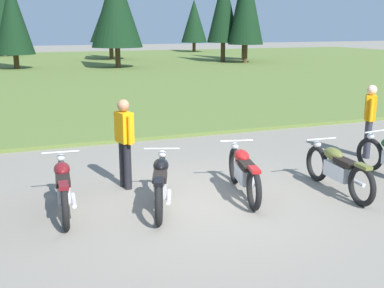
{
  "coord_description": "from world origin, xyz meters",
  "views": [
    {
      "loc": [
        -2.98,
        -7.12,
        2.96
      ],
      "look_at": [
        0.0,
        0.6,
        0.9
      ],
      "focal_mm": 44.69,
      "sensor_mm": 36.0,
      "label": 1
    }
  ],
  "objects_px": {
    "rider_near_row_end": "(370,117)",
    "motorcycle_olive": "(338,169)",
    "motorcycle_red": "(244,172)",
    "rider_in_hivis_vest": "(124,138)",
    "motorcycle_maroon": "(63,187)",
    "motorcycle_black": "(161,182)"
  },
  "relations": [
    {
      "from": "rider_in_hivis_vest",
      "to": "rider_near_row_end",
      "type": "bearing_deg",
      "value": 0.94
    },
    {
      "from": "motorcycle_olive",
      "to": "motorcycle_red",
      "type": "bearing_deg",
      "value": 164.32
    },
    {
      "from": "motorcycle_red",
      "to": "motorcycle_olive",
      "type": "relative_size",
      "value": 0.98
    },
    {
      "from": "motorcycle_maroon",
      "to": "motorcycle_red",
      "type": "xyz_separation_m",
      "value": [
        3.08,
        -0.32,
        0.0
      ]
    },
    {
      "from": "motorcycle_red",
      "to": "rider_near_row_end",
      "type": "xyz_separation_m",
      "value": [
        3.82,
        1.25,
        0.51
      ]
    },
    {
      "from": "motorcycle_maroon",
      "to": "rider_in_hivis_vest",
      "type": "xyz_separation_m",
      "value": [
        1.22,
        0.83,
        0.51
      ]
    },
    {
      "from": "rider_near_row_end",
      "to": "rider_in_hivis_vest",
      "type": "bearing_deg",
      "value": -179.06
    },
    {
      "from": "motorcycle_maroon",
      "to": "motorcycle_black",
      "type": "height_order",
      "value": "same"
    },
    {
      "from": "motorcycle_black",
      "to": "rider_in_hivis_vest",
      "type": "height_order",
      "value": "rider_in_hivis_vest"
    },
    {
      "from": "motorcycle_olive",
      "to": "rider_in_hivis_vest",
      "type": "distance_m",
      "value": 3.92
    },
    {
      "from": "motorcycle_red",
      "to": "rider_in_hivis_vest",
      "type": "bearing_deg",
      "value": 148.24
    },
    {
      "from": "rider_near_row_end",
      "to": "rider_in_hivis_vest",
      "type": "height_order",
      "value": "same"
    },
    {
      "from": "motorcycle_black",
      "to": "motorcycle_red",
      "type": "xyz_separation_m",
      "value": [
        1.55,
        0.04,
        0.0
      ]
    },
    {
      "from": "motorcycle_maroon",
      "to": "motorcycle_black",
      "type": "relative_size",
      "value": 1.05
    },
    {
      "from": "motorcycle_maroon",
      "to": "rider_near_row_end",
      "type": "xyz_separation_m",
      "value": [
        6.9,
        0.92,
        0.51
      ]
    },
    {
      "from": "motorcycle_red",
      "to": "rider_in_hivis_vest",
      "type": "distance_m",
      "value": 2.25
    },
    {
      "from": "motorcycle_black",
      "to": "rider_in_hivis_vest",
      "type": "distance_m",
      "value": 1.34
    },
    {
      "from": "motorcycle_olive",
      "to": "rider_near_row_end",
      "type": "distance_m",
      "value": 2.8
    },
    {
      "from": "rider_near_row_end",
      "to": "motorcycle_olive",
      "type": "bearing_deg",
      "value": -141.49
    },
    {
      "from": "motorcycle_red",
      "to": "rider_in_hivis_vest",
      "type": "xyz_separation_m",
      "value": [
        -1.87,
        1.16,
        0.51
      ]
    },
    {
      "from": "motorcycle_maroon",
      "to": "rider_in_hivis_vest",
      "type": "distance_m",
      "value": 1.56
    },
    {
      "from": "motorcycle_maroon",
      "to": "rider_near_row_end",
      "type": "height_order",
      "value": "rider_near_row_end"
    }
  ]
}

